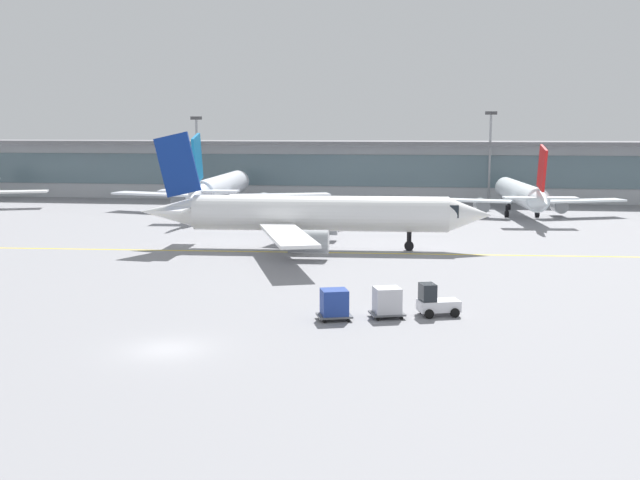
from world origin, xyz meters
TOP-DOWN VIEW (x-y plane):
  - ground_plane at (0.00, 0.00)m, footprint 400.00×400.00m
  - taxiway_centreline_stripe at (3.29, 33.70)m, footprint 109.87×6.16m
  - terminal_concourse at (0.00, 89.64)m, footprint 215.72×11.00m
  - gate_airplane_1 at (-15.43, 67.84)m, footprint 31.36×33.75m
  - gate_airplane_2 at (25.89, 68.05)m, footprint 27.53×29.75m
  - taxiing_regional_jet at (2.84, 35.68)m, footprint 34.72×32.26m
  - baggage_tug at (14.46, 9.79)m, footprint 2.91×2.26m
  - cargo_dolly_lead at (11.44, 8.80)m, footprint 2.49×2.18m
  - cargo_dolly_trailing at (8.20, 7.74)m, footprint 2.49×2.18m
  - apron_light_mast_1 at (-22.92, 81.06)m, footprint 1.80×0.36m
  - apron_light_mast_2 at (22.77, 83.36)m, footprint 1.80×0.36m

SIDE VIEW (x-z plane):
  - ground_plane at x=0.00m, z-range 0.00..0.00m
  - taxiway_centreline_stripe at x=3.29m, z-range 0.00..0.01m
  - baggage_tug at x=14.46m, z-range -0.16..1.94m
  - cargo_dolly_lead at x=11.44m, z-range 0.08..2.02m
  - cargo_dolly_trailing at x=8.20m, z-range 0.08..2.02m
  - gate_airplane_2 at x=25.89m, z-range -1.97..7.88m
  - gate_airplane_1 at x=-15.43m, z-range -2.24..8.94m
  - taxiing_regional_jet at x=2.84m, z-range -2.30..9.20m
  - terminal_concourse at x=0.00m, z-range 0.12..9.72m
  - apron_light_mast_1 at x=-22.92m, z-range 0.68..14.19m
  - apron_light_mast_2 at x=22.77m, z-range 0.69..14.91m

